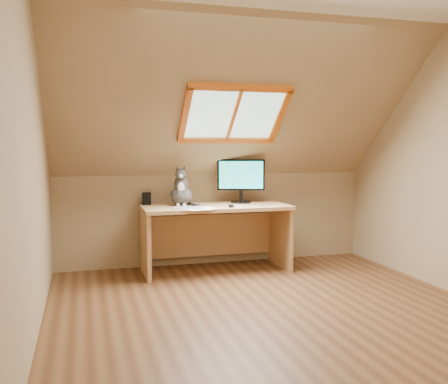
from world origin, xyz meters
name	(u,v)px	position (x,y,z in m)	size (l,w,h in m)	color
ground	(271,311)	(0.00, 0.00, 0.00)	(3.50, 3.50, 0.00)	brown
room_shell	(277,131)	(0.00, -0.09, 1.43)	(3.52, 3.52, 2.41)	#A18660
desk	(214,225)	(-0.09, 1.45, 0.48)	(1.53, 0.67, 0.70)	tan
monitor	(241,178)	(0.23, 1.52, 0.97)	(0.50, 0.22, 0.47)	black
cat	(181,191)	(-0.44, 1.47, 0.85)	(0.28, 0.32, 0.42)	#4A4441
desk_speaker	(147,199)	(-0.78, 1.63, 0.76)	(0.09, 0.09, 0.13)	black
graphics_tablet	(188,208)	(-0.43, 1.18, 0.70)	(0.29, 0.21, 0.01)	#B2B2B7
mouse	(231,206)	(0.01, 1.16, 0.71)	(0.06, 0.10, 0.03)	black
papers	(206,208)	(-0.26, 1.12, 0.70)	(0.35, 0.30, 0.01)	white
cables	(251,205)	(0.25, 1.26, 0.70)	(0.51, 0.26, 0.01)	silver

